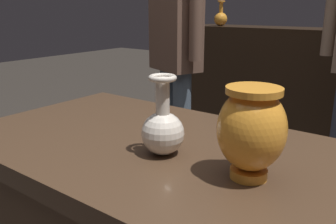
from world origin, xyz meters
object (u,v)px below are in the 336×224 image
Objects in this scene: shelf_vase_far_left at (221,18)px; vase_centerpiece at (163,128)px; visitor_near_left at (175,45)px; vase_tall_behind at (252,129)px.

vase_centerpiece is at bearing -64.33° from shelf_vase_far_left.
visitor_near_left reaches higher than vase_centerpiece.
visitor_near_left is at bearing 124.37° from vase_centerpiece.
vase_tall_behind is at bearing -59.69° from shelf_vase_far_left.
shelf_vase_far_left is (-1.27, 2.17, 0.15)m from vase_tall_behind.
shelf_vase_far_left is (-1.05, 2.18, 0.19)m from vase_centerpiece.
vase_centerpiece is 0.93× the size of shelf_vase_far_left.
vase_centerpiece is 1.31m from visitor_near_left.
visitor_near_left is at bearing 131.83° from vase_tall_behind.
shelf_vase_far_left is at bearing -52.39° from visitor_near_left.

